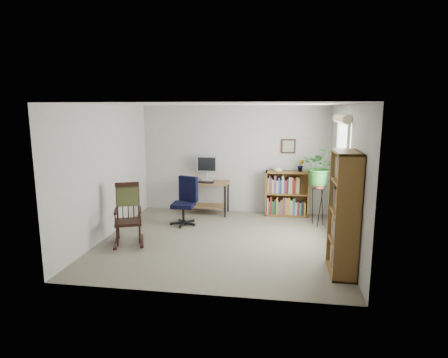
% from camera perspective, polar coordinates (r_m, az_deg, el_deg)
% --- Properties ---
extents(floor, '(4.20, 4.00, 0.00)m').
position_cam_1_polar(floor, '(6.80, -0.51, -9.36)').
color(floor, slate).
rests_on(floor, ground).
extents(ceiling, '(4.20, 4.00, 0.00)m').
position_cam_1_polar(ceiling, '(6.39, -0.55, 11.32)').
color(ceiling, white).
rests_on(ceiling, ground).
extents(wall_back, '(4.20, 0.00, 2.40)m').
position_cam_1_polar(wall_back, '(8.44, 1.63, 2.97)').
color(wall_back, '#B4B3AF').
rests_on(wall_back, ground).
extents(wall_front, '(4.20, 0.00, 2.40)m').
position_cam_1_polar(wall_front, '(4.56, -4.52, -3.62)').
color(wall_front, '#B4B3AF').
rests_on(wall_front, ground).
extents(wall_left, '(0.00, 4.00, 2.40)m').
position_cam_1_polar(wall_left, '(7.12, -17.46, 1.07)').
color(wall_left, '#B4B3AF').
rests_on(wall_left, ground).
extents(wall_right, '(0.00, 4.00, 2.40)m').
position_cam_1_polar(wall_right, '(6.50, 18.08, 0.15)').
color(wall_right, '#B4B3AF').
rests_on(wall_right, ground).
extents(window, '(0.12, 1.20, 1.50)m').
position_cam_1_polar(window, '(6.75, 17.44, 2.29)').
color(window, white).
rests_on(window, wall_right).
extents(desk, '(1.01, 0.56, 0.73)m').
position_cam_1_polar(desk, '(8.40, -2.77, -2.87)').
color(desk, brown).
rests_on(desk, floor).
extents(monitor, '(0.46, 0.16, 0.56)m').
position_cam_1_polar(monitor, '(8.41, -2.62, 1.63)').
color(monitor, silver).
rests_on(monitor, desk).
extents(keyboard, '(0.40, 0.15, 0.02)m').
position_cam_1_polar(keyboard, '(8.20, -2.95, -0.49)').
color(keyboard, black).
rests_on(keyboard, desk).
extents(office_chair, '(0.69, 0.69, 0.99)m').
position_cam_1_polar(office_chair, '(7.59, -6.25, -3.37)').
color(office_chair, black).
rests_on(office_chair, floor).
extents(rocking_chair, '(0.85, 1.07, 1.08)m').
position_cam_1_polar(rocking_chair, '(6.69, -14.43, -5.16)').
color(rocking_chair, black).
rests_on(rocking_chair, floor).
extents(low_bookshelf, '(0.94, 0.31, 0.99)m').
position_cam_1_polar(low_bookshelf, '(8.33, 9.57, -2.20)').
color(low_bookshelf, brown).
rests_on(low_bookshelf, floor).
extents(tall_bookshelf, '(0.33, 0.77, 1.76)m').
position_cam_1_polar(tall_bookshelf, '(5.54, 17.77, -5.01)').
color(tall_bookshelf, brown).
rests_on(tall_bookshelf, floor).
extents(plant_stand, '(0.29, 0.29, 0.90)m').
position_cam_1_polar(plant_stand, '(7.75, 14.19, -3.68)').
color(plant_stand, black).
rests_on(plant_stand, floor).
extents(spider_plant, '(1.69, 1.88, 1.46)m').
position_cam_1_polar(spider_plant, '(7.56, 14.57, 4.56)').
color(spider_plant, '#235D20').
rests_on(spider_plant, plant_stand).
extents(potted_plant_small, '(0.13, 0.24, 0.11)m').
position_cam_1_polar(potted_plant_small, '(8.25, 11.63, 1.49)').
color(potted_plant_small, '#235D20').
rests_on(potted_plant_small, low_bookshelf).
extents(framed_picture, '(0.32, 0.04, 0.32)m').
position_cam_1_polar(framed_picture, '(8.32, 9.77, 4.95)').
color(framed_picture, black).
rests_on(framed_picture, wall_back).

